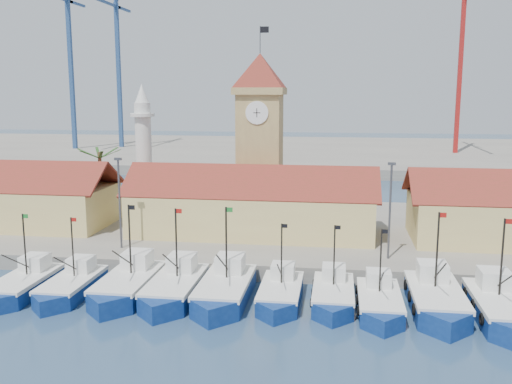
% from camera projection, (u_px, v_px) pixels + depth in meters
% --- Properties ---
extents(ground, '(400.00, 400.00, 0.00)m').
position_uv_depth(ground, '(214.00, 314.00, 43.67)').
color(ground, navy).
rests_on(ground, ground).
extents(quay, '(140.00, 32.00, 1.50)m').
position_uv_depth(quay, '(258.00, 231.00, 66.93)').
color(quay, gray).
rests_on(quay, ground).
extents(terminal, '(240.00, 80.00, 2.00)m').
position_uv_depth(terminal, '(303.00, 152.00, 150.71)').
color(terminal, gray).
rests_on(terminal, ground).
extents(boat_0, '(3.47, 9.49, 7.18)m').
position_uv_depth(boat_0, '(22.00, 287.00, 47.71)').
color(boat_0, navy).
rests_on(boat_0, ground).
extents(boat_1, '(3.34, 9.14, 6.91)m').
position_uv_depth(boat_1, '(70.00, 288.00, 47.51)').
color(boat_1, navy).
rests_on(boat_1, ground).
extents(boat_2, '(3.87, 10.60, 8.02)m').
position_uv_depth(boat_2, '(127.00, 287.00, 47.44)').
color(boat_2, navy).
rests_on(boat_2, ground).
extents(boat_3, '(3.79, 10.37, 7.85)m').
position_uv_depth(boat_3, '(174.00, 290.00, 46.76)').
color(boat_3, navy).
rests_on(boat_3, ground).
extents(boat_4, '(3.91, 10.70, 8.09)m').
position_uv_depth(boat_4, '(224.00, 292.00, 46.20)').
color(boat_4, navy).
rests_on(boat_4, ground).
extents(boat_5, '(3.26, 8.94, 6.77)m').
position_uv_depth(boat_5, '(280.00, 295.00, 45.87)').
color(boat_5, navy).
rests_on(boat_5, ground).
extents(boat_6, '(3.25, 8.91, 6.74)m').
position_uv_depth(boat_6, '(333.00, 297.00, 45.47)').
color(boat_6, navy).
rests_on(boat_6, ground).
extents(boat_7, '(3.29, 9.01, 6.81)m').
position_uv_depth(boat_7, '(380.00, 304.00, 43.86)').
color(boat_7, navy).
rests_on(boat_7, ground).
extents(boat_8, '(3.93, 10.76, 8.14)m').
position_uv_depth(boat_8, '(437.00, 302.00, 44.01)').
color(boat_8, navy).
rests_on(boat_8, ground).
extents(boat_9, '(3.88, 10.63, 8.05)m').
position_uv_depth(boat_9, '(502.00, 311.00, 42.24)').
color(boat_9, navy).
rests_on(boat_9, ground).
extents(hall_center, '(27.04, 10.13, 7.61)m').
position_uv_depth(hall_center, '(252.00, 210.00, 62.47)').
color(hall_center, '#DBC778').
rests_on(hall_center, quay).
extents(clock_tower, '(5.80, 5.80, 22.70)m').
position_uv_depth(clock_tower, '(260.00, 134.00, 66.93)').
color(clock_tower, tan).
rests_on(clock_tower, quay).
extents(minaret, '(3.00, 3.00, 16.30)m').
position_uv_depth(minaret, '(144.00, 149.00, 71.39)').
color(minaret, silver).
rests_on(minaret, quay).
extents(palm_tree, '(5.60, 5.03, 8.39)m').
position_uv_depth(palm_tree, '(101.00, 178.00, 70.75)').
color(palm_tree, brown).
rests_on(palm_tree, quay).
extents(lamp_posts, '(80.70, 0.25, 9.03)m').
position_uv_depth(lamp_posts, '(245.00, 202.00, 54.17)').
color(lamp_posts, '#3F3F44').
rests_on(lamp_posts, quay).
extents(crane_blue_far, '(1.00, 33.56, 45.66)m').
position_uv_depth(crane_blue_far, '(67.00, 50.00, 145.40)').
color(crane_blue_far, navy).
rests_on(crane_blue_far, terminal).
extents(crane_blue_near, '(1.00, 32.77, 44.91)m').
position_uv_depth(crane_blue_near, '(116.00, 53.00, 149.93)').
color(crane_blue_near, navy).
rests_on(crane_blue_near, terminal).
extents(crane_red_right, '(1.00, 34.03, 46.38)m').
position_uv_depth(crane_red_right, '(463.00, 44.00, 134.41)').
color(crane_red_right, '#A71B19').
rests_on(crane_red_right, terminal).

